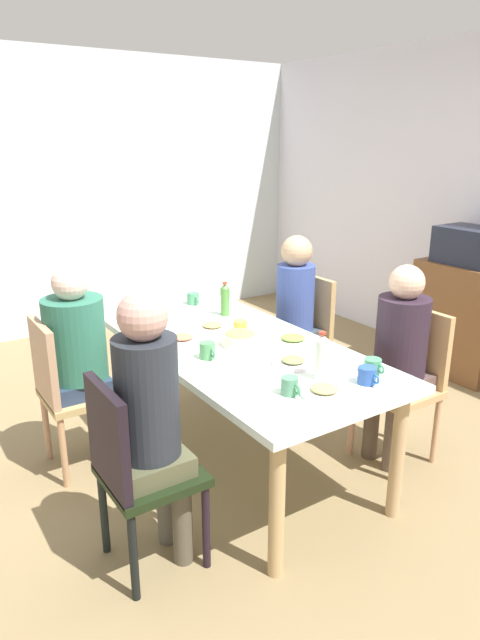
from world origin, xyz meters
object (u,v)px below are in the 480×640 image
plate_1 (293,340)px  cup_0 (367,375)px  cup_1 (373,366)px  cup_3 (290,386)px  bowl_0 (240,338)px  cup_6 (151,334)px  person_3 (150,411)px  chair_3 (133,466)px  chair_0 (303,331)px  plate_5 (324,391)px  cup_5 (241,327)px  cup_4 (193,299)px  side_cabinet (462,319)px  chair_1 (65,387)px  person_1 (78,348)px  bottle_0 (322,357)px  bottle_1 (225,300)px  chair_2 (407,376)px  person_2 (399,348)px  dining_table (240,359)px  microwave (471,246)px  plate_3 (183,339)px  plate_4 (154,314)px  cup_2 (208,350)px  plate_2 (293,362)px  person_0 (294,306)px  plate_0 (212,327)px

plate_1 → cup_0: (0.63, -0.06, 0.03)m
cup_1 → cup_3: size_ratio=1.05×
bowl_0 → cup_6: bearing=-130.3°
person_3 → chair_3: bearing=-90.0°
chair_0 → plate_1: bearing=-44.0°
plate_5 → cup_5: 0.91m
cup_5 → cup_6: cup_5 is taller
cup_4 → side_cabinet: bearing=70.8°
chair_1 → person_1: size_ratio=0.75×
bottle_0 → bottle_1: (-1.11, 0.15, -0.01)m
cup_5 → chair_1: bearing=-107.4°
side_cabinet → chair_2: bearing=-65.6°
person_2 → plate_1: bearing=-126.7°
chair_2 → cup_3: bearing=-80.4°
chair_1 → bottle_1: (-0.05, 1.08, 0.32)m
dining_table → cup_3: cup_3 is taller
microwave → cup_1: bearing=-66.5°
cup_0 → bottle_1: bottle_1 is taller
plate_3 → plate_4: 0.52m
cup_3 → plate_5: bearing=57.9°
plate_1 → bottle_0: bearing=-23.5°
bowl_0 → cup_5: bowl_0 is taller
bottle_0 → plate_4: bearing=-169.7°
bowl_0 → bottle_0: bearing=6.2°
person_1 → cup_4: size_ratio=10.11×
plate_3 → bowl_0: bearing=48.2°
cup_2 → cup_6: bearing=-161.9°
chair_3 → cup_3: chair_3 is taller
plate_4 → cup_6: bearing=-27.5°
plate_4 → microwave: (0.61, 2.39, 0.30)m
plate_2 → cup_6: (-0.73, -0.45, 0.02)m
person_2 → bowl_0: size_ratio=5.60×
bowl_0 → person_0: bearing=121.5°
plate_0 → bowl_0: (0.31, -0.01, 0.03)m
chair_3 → plate_2: size_ratio=4.16×
plate_4 → cup_1: size_ratio=1.68×
plate_3 → bottle_1: bottle_1 is taller
cup_4 → bottle_1: (0.34, 0.05, 0.07)m
plate_3 → plate_4: bearing=172.5°
plate_5 → microwave: microwave is taller
person_0 → bowl_0: person_0 is taller
dining_table → bottle_0: (0.59, 0.08, 0.19)m
person_0 → bottle_1: bearing=-95.2°
plate_1 → cup_0: 0.64m
cup_4 → bottle_1: size_ratio=0.53×
chair_0 → cup_5: size_ratio=7.45×
person_1 → plate_1: size_ratio=4.87×
plate_1 → side_cabinet: side_cabinet is taller
chair_2 → cup_3: size_ratio=7.82×
person_1 → chair_3: person_1 is taller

